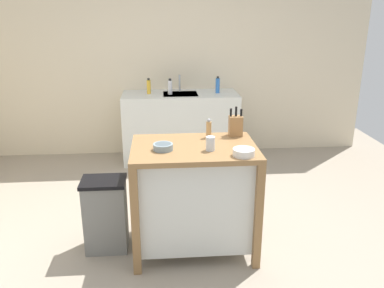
{
  "coord_description": "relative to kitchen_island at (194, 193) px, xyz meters",
  "views": [
    {
      "loc": [
        -0.08,
        -3.04,
        1.94
      ],
      "look_at": [
        0.17,
        0.11,
        0.87
      ],
      "focal_mm": 37.38,
      "sensor_mm": 36.0,
      "label": 1
    }
  ],
  "objects": [
    {
      "name": "knife_block",
      "position": [
        0.37,
        0.25,
        0.49
      ],
      "size": [
        0.11,
        0.09,
        0.25
      ],
      "color": "#9E7042",
      "rests_on": "kitchen_island"
    },
    {
      "name": "bottle_dish_soap",
      "position": [
        -0.13,
        2.11,
        0.48
      ],
      "size": [
        0.06,
        0.06,
        0.2
      ],
      "color": "white",
      "rests_on": "sink_counter"
    },
    {
      "name": "kitchen_island",
      "position": [
        0.0,
        0.0,
        0.0
      ],
      "size": [
        0.99,
        0.69,
        0.92
      ],
      "color": "olive",
      "rests_on": "ground"
    },
    {
      "name": "ground_plane",
      "position": [
        -0.17,
        0.09,
        -0.51
      ],
      "size": [
        6.5,
        6.5,
        0.0
      ],
      "primitive_type": "plane",
      "color": "gray",
      "rests_on": "ground"
    },
    {
      "name": "bowl_ceramic_wide",
      "position": [
        0.34,
        -0.25,
        0.43
      ],
      "size": [
        0.16,
        0.16,
        0.05
      ],
      "color": "silver",
      "rests_on": "kitchen_island"
    },
    {
      "name": "pepper_grinder",
      "position": [
        0.14,
        0.22,
        0.48
      ],
      "size": [
        0.04,
        0.04,
        0.16
      ],
      "color": "tan",
      "rests_on": "kitchen_island"
    },
    {
      "name": "bowl_ceramic_small",
      "position": [
        -0.24,
        -0.07,
        0.43
      ],
      "size": [
        0.15,
        0.15,
        0.05
      ],
      "color": "gray",
      "rests_on": "kitchen_island"
    },
    {
      "name": "sink_counter",
      "position": [
        0.0,
        2.15,
        -0.06
      ],
      "size": [
        1.49,
        0.6,
        0.9
      ],
      "color": "silver",
      "rests_on": "ground"
    },
    {
      "name": "trash_bin",
      "position": [
        -0.73,
        0.05,
        -0.19
      ],
      "size": [
        0.36,
        0.28,
        0.63
      ],
      "color": "slate",
      "rests_on": "ground"
    },
    {
      "name": "bottle_hand_soap",
      "position": [
        -0.4,
        2.17,
        0.48
      ],
      "size": [
        0.05,
        0.05,
        0.2
      ],
      "color": "yellow",
      "rests_on": "sink_counter"
    },
    {
      "name": "drinking_cup",
      "position": [
        0.12,
        -0.11,
        0.46
      ],
      "size": [
        0.07,
        0.07,
        0.11
      ],
      "color": "silver",
      "rests_on": "kitchen_island"
    },
    {
      "name": "sink_faucet",
      "position": [
        0.0,
        2.29,
        0.5
      ],
      "size": [
        0.02,
        0.02,
        0.22
      ],
      "color": "#B7BCC1",
      "rests_on": "sink_counter"
    },
    {
      "name": "bottle_spray_cleaner",
      "position": [
        0.49,
        2.15,
        0.49
      ],
      "size": [
        0.05,
        0.05,
        0.21
      ],
      "color": "blue",
      "rests_on": "sink_counter"
    },
    {
      "name": "wall_back",
      "position": [
        -0.17,
        2.5,
        0.79
      ],
      "size": [
        5.5,
        0.1,
        2.6
      ],
      "primitive_type": "cube",
      "color": "beige",
      "rests_on": "ground"
    }
  ]
}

